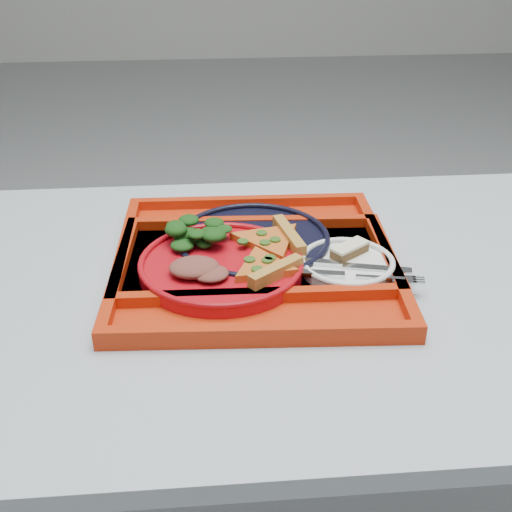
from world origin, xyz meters
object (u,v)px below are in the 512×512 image
object	(u,v)px
dinner_plate	(221,268)
tray_main	(257,277)
dessert_bar	(350,250)
tray_far	(253,250)
navy_plate	(253,243)

from	to	relation	value
dinner_plate	tray_main	bearing A→B (deg)	-10.30
tray_main	dinner_plate	xyz separation A→B (m)	(-0.06, 0.01, 0.02)
dessert_bar	tray_far	bearing A→B (deg)	121.08
dinner_plate	dessert_bar	distance (m)	0.21
dinner_plate	navy_plate	xyz separation A→B (m)	(0.06, 0.08, -0.00)
dinner_plate	navy_plate	world-z (taller)	dinner_plate
tray_main	tray_far	distance (m)	0.09
tray_main	dinner_plate	distance (m)	0.06
tray_main	dessert_bar	distance (m)	0.16
tray_main	tray_far	bearing A→B (deg)	92.12
navy_plate	tray_far	bearing A→B (deg)	90.00
tray_far	dinner_plate	size ratio (longest dim) A/B	1.73
dinner_plate	dessert_bar	world-z (taller)	dessert_bar
tray_far	dessert_bar	bearing A→B (deg)	-21.48
tray_main	dessert_bar	size ratio (longest dim) A/B	6.52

